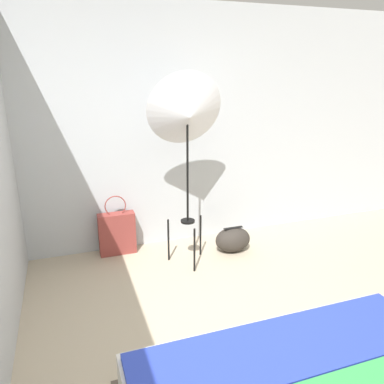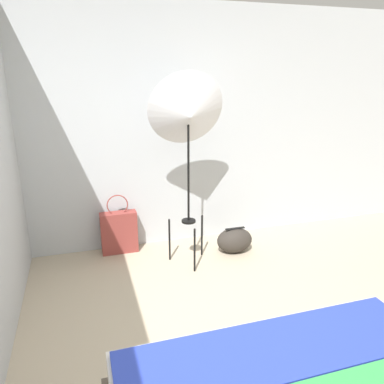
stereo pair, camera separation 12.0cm
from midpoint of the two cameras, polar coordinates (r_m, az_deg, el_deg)
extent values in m
cube|color=#B7BCC1|center=(4.07, -6.88, 9.15)|extent=(8.00, 0.05, 2.60)
cube|color=#283DAD|center=(2.25, 14.29, -22.32)|extent=(1.73, 0.46, 0.04)
cylinder|color=black|center=(3.73, 1.33, -8.88)|extent=(0.02, 0.02, 0.46)
cylinder|color=black|center=(3.95, -2.57, -7.28)|extent=(0.02, 0.02, 0.46)
cylinder|color=black|center=(4.04, 2.37, -6.65)|extent=(0.02, 0.02, 0.46)
cylinder|color=black|center=(3.81, 0.38, -4.45)|extent=(0.14, 0.14, 0.02)
cylinder|color=black|center=(3.64, 0.40, 3.46)|extent=(0.02, 0.02, 1.08)
cone|color=silver|center=(3.54, 0.42, 11.96)|extent=(0.74, 0.43, 0.76)
cube|color=brown|center=(4.17, -10.23, -6.10)|extent=(0.39, 0.13, 0.46)
torus|color=brown|center=(4.06, -10.47, -1.96)|extent=(0.23, 0.01, 0.23)
ellipsoid|color=#332D28|center=(4.19, 7.32, -7.30)|extent=(0.40, 0.27, 0.27)
cube|color=black|center=(4.13, 7.40, -5.53)|extent=(0.22, 0.04, 0.01)
camera|label=1|loc=(0.06, -89.01, 0.32)|focal=35.00mm
camera|label=2|loc=(0.06, 90.99, -0.32)|focal=35.00mm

